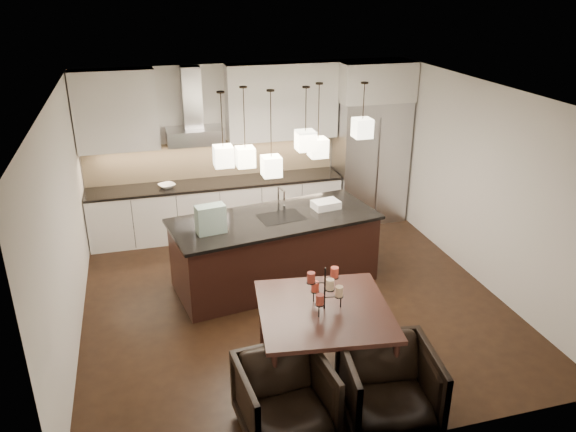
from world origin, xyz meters
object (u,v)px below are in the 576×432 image
object	(u,v)px
island_body	(275,252)
armchair_right	(389,387)
refrigerator	(370,161)
dining_table	(323,341)
armchair_left	(285,399)

from	to	relation	value
island_body	armchair_right	world-z (taller)	island_body
refrigerator	island_body	distance (m)	2.96
armchair_right	dining_table	bearing A→B (deg)	120.45
island_body	armchair_left	xyz separation A→B (m)	(-0.62, -2.84, -0.09)
armchair_right	refrigerator	bearing A→B (deg)	77.18
dining_table	armchair_left	bearing A→B (deg)	-122.69
refrigerator	armchair_right	bearing A→B (deg)	-110.59
armchair_left	dining_table	bearing A→B (deg)	44.80
island_body	armchair_left	bearing A→B (deg)	-111.35
armchair_left	armchair_right	xyz separation A→B (m)	(1.01, -0.13, 0.02)
armchair_left	armchair_right	distance (m)	1.01
island_body	armchair_right	xyz separation A→B (m)	(0.39, -2.98, -0.07)
refrigerator	dining_table	size ratio (longest dim) A/B	1.56
island_body	armchair_left	distance (m)	2.91
island_body	armchair_left	size ratio (longest dim) A/B	3.19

